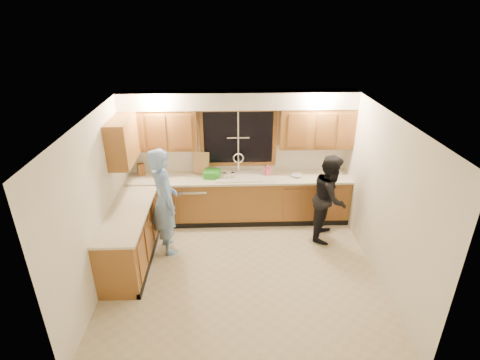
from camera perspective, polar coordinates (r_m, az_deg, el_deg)
name	(u,v)px	position (r m, az deg, el deg)	size (l,w,h in m)	color
floor	(242,271)	(6.16, 0.34, -13.64)	(4.20, 4.20, 0.00)	beige
ceiling	(243,119)	(4.99, 0.42, 9.33)	(4.20, 4.20, 0.00)	white
wall_back	(238,155)	(7.19, -0.27, 3.87)	(4.20, 4.20, 0.00)	white
wall_left	(97,205)	(5.78, -20.95, -3.52)	(3.80, 3.80, 0.00)	white
wall_right	(384,200)	(5.93, 21.12, -2.80)	(3.80, 3.80, 0.00)	white
base_cabinets_back	(239,199)	(7.26, -0.18, -2.96)	(4.20, 0.60, 0.88)	#96622B
base_cabinets_left	(131,238)	(6.38, -16.34, -8.42)	(0.60, 1.90, 0.88)	#96622B
countertop_back	(239,178)	(7.04, -0.18, 0.28)	(4.20, 0.63, 0.04)	beige
countertop_left	(128,213)	(6.14, -16.72, -4.84)	(0.63, 1.90, 0.04)	beige
upper_cabinets_left	(159,129)	(6.95, -12.17, 7.55)	(1.35, 0.33, 0.75)	#96622B
upper_cabinets_right	(316,128)	(7.04, 11.55, 7.83)	(1.35, 0.33, 0.75)	#96622B
upper_cabinets_return	(122,141)	(6.49, -17.47, 5.69)	(0.33, 0.90, 0.75)	#96622B
soffit	(238,100)	(6.70, -0.24, 12.12)	(4.20, 0.35, 0.30)	white
window_frame	(238,138)	(7.06, -0.28, 6.49)	(1.44, 0.03, 1.14)	black
sink	(239,179)	(7.07, -0.19, 0.09)	(0.86, 0.52, 0.57)	white
dishwasher	(195,202)	(7.29, -6.88, -3.30)	(0.60, 0.56, 0.82)	silver
stove	(122,259)	(5.93, -17.58, -11.37)	(0.58, 0.75, 0.90)	silver
man	(164,201)	(6.28, -11.44, -3.23)	(0.68, 0.44, 1.86)	#7BA9E9
woman	(330,198)	(6.76, 13.54, -2.63)	(0.77, 0.60, 1.58)	black
knife_block	(141,169)	(7.33, -14.85, 1.58)	(0.12, 0.10, 0.23)	#925828
cutting_board	(201,163)	(7.18, -5.95, 2.63)	(0.31, 0.02, 0.41)	tan
dish_crate	(212,174)	(7.03, -4.28, 0.94)	(0.29, 0.27, 0.13)	#2A9025
soap_bottle	(267,169)	(7.12, 4.20, 1.63)	(0.09, 0.10, 0.21)	#FC5F97
bowl	(297,176)	(7.12, 8.64, 0.65)	(0.19, 0.19, 0.05)	silver
can_left	(224,176)	(6.92, -2.39, 0.57)	(0.07, 0.07, 0.13)	beige
can_right	(233,176)	(6.93, -1.09, 0.65)	(0.07, 0.07, 0.13)	beige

